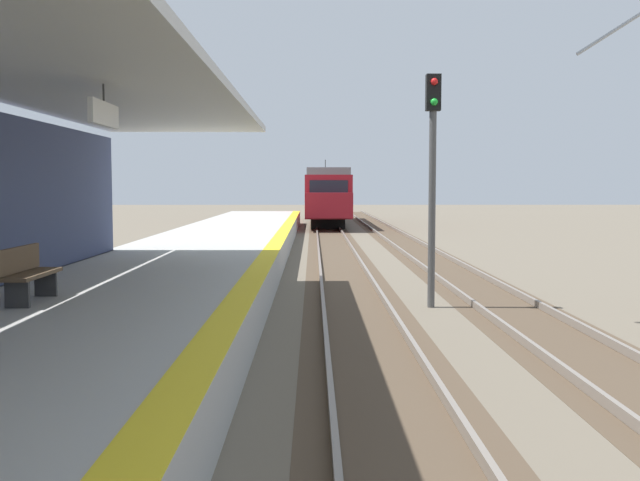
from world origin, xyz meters
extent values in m
cube|color=#A8A8A3|center=(-2.50, 16.00, 0.45)|extent=(5.00, 80.00, 0.90)
cube|color=yellow|center=(-0.25, 16.00, 0.90)|extent=(0.50, 80.00, 0.01)
cube|color=silver|center=(-2.60, 10.98, 4.35)|extent=(4.40, 24.00, 0.16)
cube|color=white|center=(-2.20, 12.98, 3.82)|extent=(0.08, 1.40, 0.36)
cylinder|color=#333333|center=(-2.20, 12.98, 4.14)|extent=(0.03, 0.03, 0.27)
cube|color=#4C3D2D|center=(1.90, 20.00, 0.00)|extent=(2.34, 120.00, 0.01)
cube|color=slate|center=(1.18, 20.00, 0.08)|extent=(0.08, 120.00, 0.15)
cube|color=slate|center=(2.62, 20.00, 0.08)|extent=(0.08, 120.00, 0.15)
cube|color=#4C3D2D|center=(5.30, 20.00, 0.00)|extent=(2.34, 120.00, 0.01)
cube|color=slate|center=(4.58, 20.00, 0.08)|extent=(0.08, 120.00, 0.15)
cube|color=slate|center=(6.02, 20.00, 0.08)|extent=(0.08, 120.00, 0.15)
cube|color=maroon|center=(1.90, 55.45, 2.07)|extent=(2.90, 18.00, 2.70)
cube|color=slate|center=(1.90, 55.45, 3.64)|extent=(2.67, 18.00, 0.44)
cube|color=black|center=(1.90, 46.43, 2.48)|extent=(2.32, 0.06, 1.21)
cube|color=maroon|center=(1.90, 45.65, 1.60)|extent=(2.78, 1.60, 1.49)
cube|color=black|center=(3.36, 55.45, 2.48)|extent=(0.04, 15.84, 0.86)
cylinder|color=#333333|center=(1.90, 59.05, 4.31)|extent=(0.06, 0.06, 0.90)
cube|color=black|center=(1.90, 49.60, 0.36)|extent=(2.17, 2.20, 0.72)
cube|color=black|center=(1.90, 61.30, 0.36)|extent=(2.17, 2.20, 0.72)
cylinder|color=#4C4C4C|center=(3.62, 18.25, 2.20)|extent=(0.16, 0.16, 4.40)
cube|color=black|center=(3.62, 18.25, 4.80)|extent=(0.32, 0.24, 0.80)
sphere|color=red|center=(3.62, 18.11, 5.02)|extent=(0.16, 0.16, 0.16)
sphere|color=green|center=(3.62, 18.11, 4.58)|extent=(0.16, 0.16, 0.16)
cylinder|color=#9EA3A8|center=(7.37, 16.45, 6.10)|extent=(2.47, 0.07, 1.60)
cube|color=brown|center=(-3.51, 13.40, 1.34)|extent=(0.44, 1.60, 0.06)
cube|color=brown|center=(-3.71, 13.40, 1.58)|extent=(0.06, 1.60, 0.40)
cube|color=#333333|center=(-3.51, 12.80, 1.12)|extent=(0.36, 0.08, 0.44)
cube|color=#333333|center=(-3.51, 14.00, 1.12)|extent=(0.36, 0.08, 0.44)
camera|label=1|loc=(0.95, 1.66, 2.74)|focal=41.69mm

